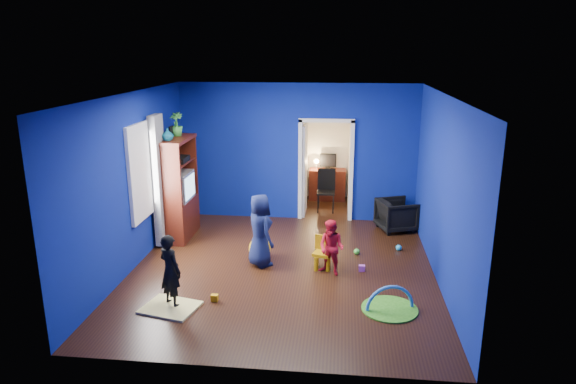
# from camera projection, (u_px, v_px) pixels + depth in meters

# --- Properties ---
(floor) EXTENTS (5.00, 5.50, 0.01)m
(floor) POSITION_uv_depth(u_px,v_px,m) (282.00, 270.00, 8.58)
(floor) COLOR black
(floor) RESTS_ON ground
(ceiling) EXTENTS (5.00, 5.50, 0.01)m
(ceiling) POSITION_uv_depth(u_px,v_px,m) (282.00, 95.00, 7.79)
(ceiling) COLOR white
(ceiling) RESTS_ON wall_back
(wall_back) EXTENTS (5.00, 0.02, 2.90)m
(wall_back) POSITION_uv_depth(u_px,v_px,m) (298.00, 153.00, 10.82)
(wall_back) COLOR navy
(wall_back) RESTS_ON floor
(wall_front) EXTENTS (5.00, 0.02, 2.90)m
(wall_front) POSITION_uv_depth(u_px,v_px,m) (252.00, 253.00, 5.55)
(wall_front) COLOR navy
(wall_front) RESTS_ON floor
(wall_left) EXTENTS (0.02, 5.50, 2.90)m
(wall_left) POSITION_uv_depth(u_px,v_px,m) (132.00, 182.00, 8.44)
(wall_left) COLOR navy
(wall_left) RESTS_ON floor
(wall_right) EXTENTS (0.02, 5.50, 2.90)m
(wall_right) POSITION_uv_depth(u_px,v_px,m) (443.00, 191.00, 7.93)
(wall_right) COLOR navy
(wall_right) RESTS_ON floor
(alcove) EXTENTS (1.00, 1.75, 2.50)m
(alcove) POSITION_uv_depth(u_px,v_px,m) (327.00, 154.00, 11.65)
(alcove) COLOR silver
(alcove) RESTS_ON floor
(armchair) EXTENTS (0.89, 0.88, 0.64)m
(armchair) POSITION_uv_depth(u_px,v_px,m) (396.00, 215.00, 10.38)
(armchair) COLOR black
(armchair) RESTS_ON floor
(child_black) EXTENTS (0.47, 0.44, 1.08)m
(child_black) POSITION_uv_depth(u_px,v_px,m) (170.00, 271.00, 7.27)
(child_black) COLOR black
(child_black) RESTS_ON floor
(child_navy) EXTENTS (0.68, 0.73, 1.25)m
(child_navy) POSITION_uv_depth(u_px,v_px,m) (260.00, 230.00, 8.63)
(child_navy) COLOR #0F1137
(child_navy) RESTS_ON floor
(toddler_red) EXTENTS (0.56, 0.51, 0.92)m
(toddler_red) POSITION_uv_depth(u_px,v_px,m) (331.00, 248.00, 8.31)
(toddler_red) COLOR #B0121B
(toddler_red) RESTS_ON floor
(vase) EXTENTS (0.27, 0.27, 0.22)m
(vase) POSITION_uv_depth(u_px,v_px,m) (167.00, 135.00, 9.28)
(vase) COLOR #0C5A60
(vase) RESTS_ON tv_armoire
(potted_plant) EXTENTS (0.26, 0.26, 0.45)m
(potted_plant) POSITION_uv_depth(u_px,v_px,m) (176.00, 124.00, 9.75)
(potted_plant) COLOR green
(potted_plant) RESTS_ON tv_armoire
(tv_armoire) EXTENTS (0.58, 1.14, 1.96)m
(tv_armoire) POSITION_uv_depth(u_px,v_px,m) (176.00, 188.00, 9.86)
(tv_armoire) COLOR #42110B
(tv_armoire) RESTS_ON floor
(crt_tv) EXTENTS (0.46, 0.70, 0.54)m
(crt_tv) POSITION_uv_depth(u_px,v_px,m) (178.00, 186.00, 9.85)
(crt_tv) COLOR silver
(crt_tv) RESTS_ON tv_armoire
(yellow_blanket) EXTENTS (0.87, 0.76, 0.03)m
(yellow_blanket) POSITION_uv_depth(u_px,v_px,m) (170.00, 307.00, 7.32)
(yellow_blanket) COLOR #F2E07A
(yellow_blanket) RESTS_ON floor
(hopper_ball) EXTENTS (0.39, 0.39, 0.39)m
(hopper_ball) POSITION_uv_depth(u_px,v_px,m) (260.00, 248.00, 8.99)
(hopper_ball) COLOR yellow
(hopper_ball) RESTS_ON floor
(kid_chair) EXTENTS (0.35, 0.35, 0.50)m
(kid_chair) POSITION_uv_depth(u_px,v_px,m) (322.00, 255.00, 8.58)
(kid_chair) COLOR yellow
(kid_chair) RESTS_ON floor
(play_mat) EXTENTS (0.80, 0.80, 0.02)m
(play_mat) POSITION_uv_depth(u_px,v_px,m) (390.00, 309.00, 7.29)
(play_mat) COLOR green
(play_mat) RESTS_ON floor
(toy_arch) EXTENTS (0.71, 0.25, 0.72)m
(toy_arch) POSITION_uv_depth(u_px,v_px,m) (390.00, 308.00, 7.29)
(toy_arch) COLOR #3F8CD8
(toy_arch) RESTS_ON floor
(window_left) EXTENTS (0.03, 0.95, 1.55)m
(window_left) POSITION_uv_depth(u_px,v_px,m) (140.00, 172.00, 8.75)
(window_left) COLOR white
(window_left) RESTS_ON wall_left
(curtain) EXTENTS (0.14, 0.42, 2.40)m
(curtain) POSITION_uv_depth(u_px,v_px,m) (159.00, 181.00, 9.34)
(curtain) COLOR slate
(curtain) RESTS_ON floor
(doorway) EXTENTS (1.16, 0.10, 2.10)m
(doorway) POSITION_uv_depth(u_px,v_px,m) (326.00, 172.00, 10.86)
(doorway) COLOR white
(doorway) RESTS_ON floor
(study_desk) EXTENTS (0.88, 0.44, 0.75)m
(study_desk) POSITION_uv_depth(u_px,v_px,m) (327.00, 184.00, 12.49)
(study_desk) COLOR #3D140A
(study_desk) RESTS_ON floor
(desk_monitor) EXTENTS (0.40, 0.05, 0.32)m
(desk_monitor) POSITION_uv_depth(u_px,v_px,m) (328.00, 160.00, 12.45)
(desk_monitor) COLOR black
(desk_monitor) RESTS_ON study_desk
(desk_lamp) EXTENTS (0.14, 0.14, 0.14)m
(desk_lamp) POSITION_uv_depth(u_px,v_px,m) (316.00, 161.00, 12.43)
(desk_lamp) COLOR #FFD88C
(desk_lamp) RESTS_ON study_desk
(folding_chair) EXTENTS (0.40, 0.40, 0.92)m
(folding_chair) POSITION_uv_depth(u_px,v_px,m) (326.00, 192.00, 11.55)
(folding_chair) COLOR black
(folding_chair) RESTS_ON floor
(book_shelf) EXTENTS (0.88, 0.24, 0.04)m
(book_shelf) POSITION_uv_depth(u_px,v_px,m) (329.00, 116.00, 12.15)
(book_shelf) COLOR white
(book_shelf) RESTS_ON study_desk
(toy_0) EXTENTS (0.11, 0.11, 0.11)m
(toy_0) POSITION_uv_depth(u_px,v_px,m) (399.00, 247.00, 9.40)
(toy_0) COLOR #25A4D6
(toy_0) RESTS_ON floor
(toy_1) EXTENTS (0.10, 0.08, 0.10)m
(toy_1) POSITION_uv_depth(u_px,v_px,m) (215.00, 298.00, 7.53)
(toy_1) COLOR orange
(toy_1) RESTS_ON floor
(toy_2) EXTENTS (0.11, 0.11, 0.11)m
(toy_2) POSITION_uv_depth(u_px,v_px,m) (357.00, 251.00, 9.22)
(toy_2) COLOR green
(toy_2) RESTS_ON floor
(toy_3) EXTENTS (0.10, 0.08, 0.10)m
(toy_3) POSITION_uv_depth(u_px,v_px,m) (362.00, 268.00, 8.54)
(toy_3) COLOR #D650CB
(toy_3) RESTS_ON floor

